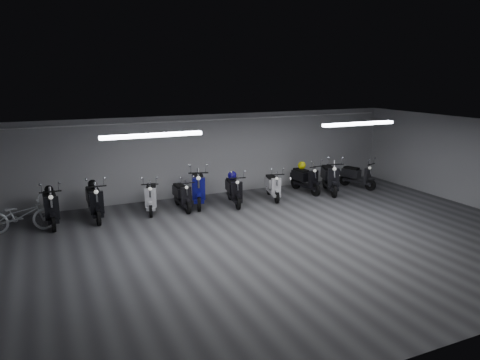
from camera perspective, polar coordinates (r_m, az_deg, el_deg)
name	(u,v)px	position (r m, az deg, el deg)	size (l,w,h in m)	color
floor	(283,241)	(11.53, 5.49, -7.73)	(14.00, 10.00, 0.01)	#3D3D40
ceiling	(285,131)	(10.83, 5.82, 6.27)	(14.00, 10.00, 0.01)	gray
back_wall	(212,155)	(15.53, -3.57, 3.24)	(14.00, 0.01, 2.80)	#9E9EA0
front_wall	(452,264)	(7.42, 25.50, -9.66)	(14.00, 0.01, 2.80)	#9E9EA0
right_wall	(480,164)	(15.74, 28.38, 1.77)	(0.01, 10.00, 2.80)	#9E9EA0
fluor_strip_left	(152,135)	(10.67, -11.15, 5.62)	(2.40, 0.18, 0.08)	white
fluor_strip_right	(359,124)	(13.36, 14.92, 6.96)	(2.40, 0.18, 0.08)	white
conduit	(213,120)	(15.29, -3.52, 7.70)	(0.05, 0.05, 13.60)	white
scooter_0	(50,201)	(13.47, -23.07, -2.54)	(0.61, 1.84, 1.37)	black
scooter_1	(94,196)	(13.56, -18.12, -1.98)	(0.62, 1.87, 1.39)	black
scooter_2	(151,192)	(13.86, -11.31, -1.55)	(0.56, 1.67, 1.24)	#BCBBC0
scooter_3	(182,191)	(13.98, -7.41, -1.39)	(0.53, 1.59, 1.18)	black
scooter_4	(198,183)	(14.32, -5.39, -0.33)	(0.67, 2.01, 1.50)	#0C0C66
scooter_5	(234,186)	(14.36, -0.79, -0.75)	(0.56, 1.67, 1.25)	black
scooter_6	(273,182)	(15.07, 4.25, -0.23)	(0.53, 1.59, 1.18)	silver
scooter_7	(306,175)	(16.01, 8.39, 0.67)	(0.58, 1.73, 1.29)	black
scooter_8	(330,173)	(16.07, 11.46, 0.88)	(0.65, 1.94, 1.44)	black
scooter_9	(358,172)	(17.04, 14.82, 0.99)	(0.54, 1.62, 1.20)	black
bicycle	(20,212)	(13.27, -26.31, -3.64)	(0.62, 1.75, 1.13)	white
helmet_0	(302,165)	(16.13, 7.91, 1.87)	(0.29, 0.29, 0.29)	yellow
helmet_1	(232,175)	(14.51, -1.00, 0.60)	(0.29, 0.29, 0.29)	navy
helmet_2	(92,184)	(13.74, -18.34, -0.51)	(0.27, 0.27, 0.27)	black
helmet_3	(49,189)	(13.65, -23.24, -1.12)	(0.24, 0.24, 0.24)	black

